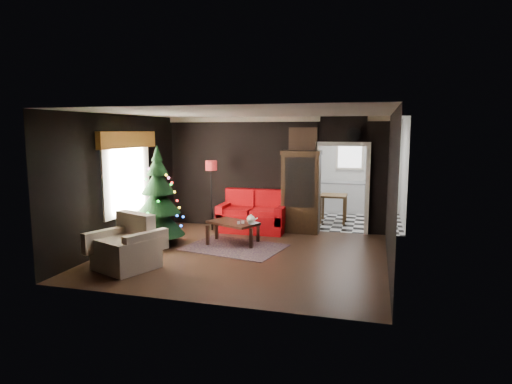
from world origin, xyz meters
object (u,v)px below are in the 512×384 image
(coffee_table, at_px, (233,232))
(wall_clock, at_px, (354,134))
(teapot, at_px, (251,219))
(loveseat, at_px, (253,211))
(christmas_tree, at_px, (158,197))
(floor_lamp, at_px, (212,197))
(armchair, at_px, (126,243))
(curio_cabinet, at_px, (301,194))
(kitchen_table, at_px, (333,208))

(coffee_table, xyz_separation_m, wall_clock, (2.44, 1.67, 2.13))
(teapot, bearing_deg, loveseat, 104.21)
(loveseat, xyz_separation_m, wall_clock, (2.35, 0.40, 1.88))
(coffee_table, bearing_deg, teapot, -9.93)
(christmas_tree, distance_m, wall_clock, 4.70)
(floor_lamp, relative_size, teapot, 8.82)
(armchair, distance_m, coffee_table, 2.52)
(loveseat, height_order, christmas_tree, christmas_tree)
(floor_lamp, xyz_separation_m, teapot, (1.35, -1.18, -0.24))
(curio_cabinet, distance_m, floor_lamp, 2.20)
(floor_lamp, relative_size, christmas_tree, 0.86)
(coffee_table, height_order, wall_clock, wall_clock)
(curio_cabinet, relative_size, coffee_table, 1.78)
(floor_lamp, bearing_deg, curio_cabinet, 10.04)
(loveseat, bearing_deg, kitchen_table, 42.51)
(floor_lamp, bearing_deg, coffee_table, -49.96)
(loveseat, bearing_deg, armchair, -112.13)
(teapot, height_order, kitchen_table, kitchen_table)
(coffee_table, relative_size, wall_clock, 3.33)
(armchair, xyz_separation_m, kitchen_table, (3.19, 5.07, -0.09))
(armchair, relative_size, wall_clock, 3.06)
(christmas_tree, relative_size, coffee_table, 1.98)
(teapot, relative_size, wall_clock, 0.64)
(curio_cabinet, xyz_separation_m, floor_lamp, (-2.16, -0.38, -0.12))
(floor_lamp, distance_m, wall_clock, 3.75)
(christmas_tree, distance_m, coffee_table, 1.79)
(wall_clock, bearing_deg, teapot, -139.12)
(loveseat, relative_size, curio_cabinet, 0.89)
(teapot, distance_m, wall_clock, 3.21)
(christmas_tree, height_order, coffee_table, christmas_tree)
(curio_cabinet, height_order, kitchen_table, curio_cabinet)
(christmas_tree, height_order, armchair, christmas_tree)
(christmas_tree, height_order, teapot, christmas_tree)
(armchair, bearing_deg, coffee_table, 81.16)
(christmas_tree, xyz_separation_m, kitchen_table, (3.40, 3.43, -0.67))
(christmas_tree, relative_size, wall_clock, 6.58)
(curio_cabinet, bearing_deg, loveseat, -169.17)
(armchair, bearing_deg, christmas_tree, 119.74)
(floor_lamp, height_order, wall_clock, wall_clock)
(floor_lamp, distance_m, coffee_table, 1.55)
(teapot, height_order, wall_clock, wall_clock)
(wall_clock, distance_m, kitchen_table, 2.43)
(christmas_tree, bearing_deg, armchair, -82.61)
(armchair, bearing_deg, wall_clock, 67.94)
(floor_lamp, relative_size, coffee_table, 1.71)
(coffee_table, distance_m, kitchen_table, 3.48)
(kitchen_table, bearing_deg, curio_cabinet, -114.44)
(floor_lamp, relative_size, kitchen_table, 2.42)
(loveseat, xyz_separation_m, christmas_tree, (-1.60, -1.78, 0.55))
(curio_cabinet, xyz_separation_m, wall_clock, (1.20, 0.18, 1.43))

